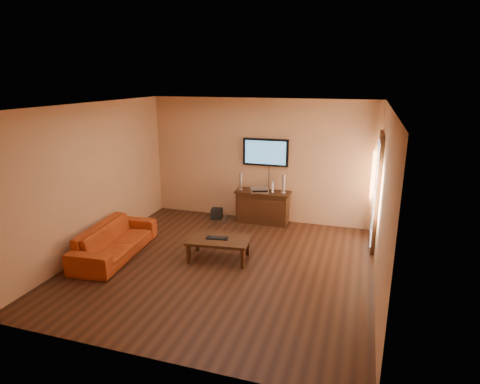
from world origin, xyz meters
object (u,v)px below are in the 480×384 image
at_px(subwoofer, 217,214).
at_px(game_console, 273,187).
at_px(bottle, 225,219).
at_px(keyboard, 217,238).
at_px(av_receiver, 259,190).
at_px(speaker_right, 284,184).
at_px(television, 266,152).
at_px(sofa, 115,235).
at_px(speaker_left, 241,182).
at_px(media_console, 263,207).
at_px(coffee_table, 219,241).

bearing_deg(subwoofer, game_console, -3.24).
relative_size(bottle, keyboard, 0.46).
bearing_deg(subwoofer, av_receiver, -6.52).
bearing_deg(speaker_right, television, 159.76).
height_order(television, av_receiver, television).
distance_m(television, keyboard, 2.54).
height_order(sofa, keyboard, sofa).
relative_size(television, speaker_left, 2.67).
distance_m(av_receiver, game_console, 0.30).
xyz_separation_m(subwoofer, keyboard, (0.75, -1.97, 0.28)).
bearing_deg(media_console, coffee_table, -97.52).
bearing_deg(keyboard, av_receiver, 83.43).
relative_size(speaker_left, keyboard, 0.94).
bearing_deg(subwoofer, sofa, -122.87).
height_order(game_console, keyboard, game_console).
relative_size(speaker_right, game_console, 1.87).
distance_m(television, speaker_left, 0.86).
xyz_separation_m(av_receiver, keyboard, (-0.23, -2.01, -0.36)).
bearing_deg(av_receiver, media_console, 8.09).
xyz_separation_m(speaker_right, keyboard, (-0.75, -2.07, -0.51)).
height_order(media_console, av_receiver, av_receiver).
height_order(television, speaker_right, television).
bearing_deg(speaker_right, media_console, -177.09).
relative_size(speaker_left, speaker_right, 0.93).
bearing_deg(av_receiver, keyboard, -118.97).
height_order(coffee_table, speaker_left, speaker_left).
bearing_deg(sofa, coffee_table, -82.75).
relative_size(media_console, speaker_right, 2.95).
bearing_deg(television, game_console, -35.39).
bearing_deg(bottle, game_console, 19.39).
bearing_deg(television, av_receiver, -107.26).
bearing_deg(game_console, bottle, -175.61).
bearing_deg(media_console, game_console, 11.37).
xyz_separation_m(television, speaker_right, (0.45, -0.17, -0.65)).
bearing_deg(av_receiver, sofa, -152.66).
distance_m(television, game_console, 0.77).
xyz_separation_m(sofa, av_receiver, (2.05, 2.42, 0.38)).
height_order(speaker_left, bottle, speaker_left).
relative_size(sofa, bottle, 10.76).
relative_size(media_console, keyboard, 2.99).
distance_m(media_console, sofa, 3.25).
relative_size(coffee_table, bottle, 6.28).
bearing_deg(sofa, bottle, -37.10).
bearing_deg(sofa, game_console, -48.16).
xyz_separation_m(television, av_receiver, (-0.07, -0.23, -0.79)).
height_order(game_console, subwoofer, game_console).
relative_size(television, game_console, 4.65).
xyz_separation_m(game_console, subwoofer, (-1.26, -0.12, -0.71)).
bearing_deg(speaker_left, bottle, -134.03).
relative_size(media_console, bottle, 6.57).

